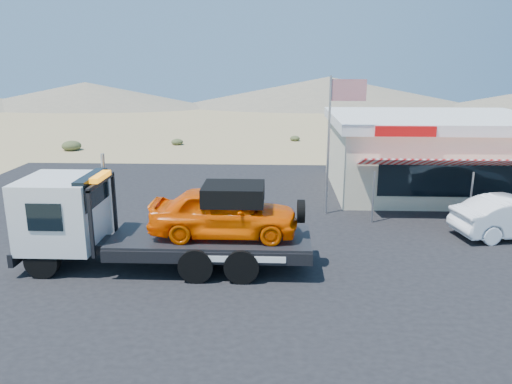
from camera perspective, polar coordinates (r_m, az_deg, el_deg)
ground at (r=18.28m, az=-5.56°, el=-6.53°), size 120.00×120.00×0.00m
asphalt_lot at (r=20.94m, az=0.99°, el=-3.61°), size 32.00×24.00×0.02m
tow_truck at (r=16.53m, az=-11.13°, el=-2.96°), size 9.28×2.75×3.10m
jerky_store at (r=27.44m, az=19.42°, el=4.27°), size 10.40×9.97×3.90m
flagpole at (r=21.68m, az=8.97°, el=7.06°), size 1.55×0.10×6.00m
desert_scrub at (r=32.59m, az=-26.71°, el=2.07°), size 25.31×32.20×0.77m
distant_hills at (r=73.17m, az=-7.40°, el=11.07°), size 126.00×48.00×4.20m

